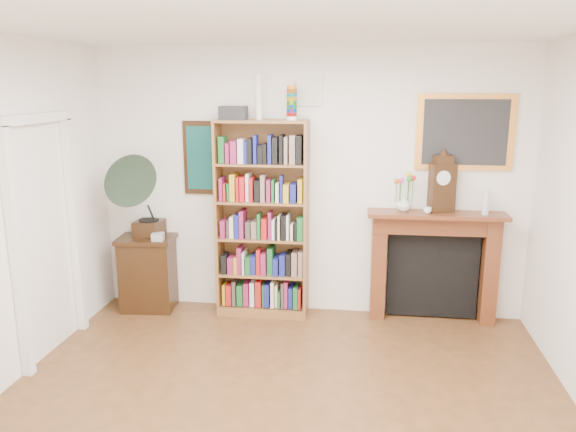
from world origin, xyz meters
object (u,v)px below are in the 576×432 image
object	(u,v)px
bottle_left	(486,203)
teacup	(427,210)
bookshelf	(262,208)
gramophone	(141,192)
cd_stack	(158,237)
mantel_clock	(442,185)
bottle_right	(486,204)
fireplace	(434,256)
side_cabinet	(148,273)
flower_vase	(404,203)

from	to	relation	value
bottle_left	teacup	bearing A→B (deg)	-176.77
bookshelf	gramophone	distance (m)	1.26
cd_stack	mantel_clock	xyz separation A→B (m)	(2.90, 0.22, 0.58)
cd_stack	teacup	bearing A→B (deg)	2.77
cd_stack	bottle_right	distance (m)	3.36
teacup	cd_stack	bearing A→B (deg)	-177.23
fireplace	gramophone	distance (m)	3.10
side_cabinet	teacup	world-z (taller)	teacup
bookshelf	gramophone	bearing A→B (deg)	-173.98
side_cabinet	mantel_clock	distance (m)	3.24
side_cabinet	teacup	bearing A→B (deg)	-4.32
bookshelf	gramophone	xyz separation A→B (m)	(-1.24, -0.15, 0.17)
flower_vase	bottle_left	distance (m)	0.79
bottle_right	bottle_left	bearing A→B (deg)	-109.03
bottle_left	mantel_clock	bearing A→B (deg)	172.19
flower_vase	teacup	size ratio (longest dim) A/B	2.00
fireplace	cd_stack	bearing A→B (deg)	-176.15
teacup	fireplace	bearing A→B (deg)	46.98
side_cabinet	mantel_clock	size ratio (longest dim) A/B	1.43
bookshelf	fireplace	size ratio (longest dim) A/B	1.73
bookshelf	side_cabinet	bearing A→B (deg)	-178.67
mantel_clock	bottle_right	bearing A→B (deg)	-20.77
side_cabinet	cd_stack	bearing A→B (deg)	-36.26
side_cabinet	teacup	xyz separation A→B (m)	(2.94, 0.03, 0.78)
teacup	gramophone	bearing A→B (deg)	-177.49
side_cabinet	fireplace	xyz separation A→B (m)	(3.04, 0.14, 0.28)
teacup	bottle_left	xyz separation A→B (m)	(0.56, 0.03, 0.09)
flower_vase	bottle_right	distance (m)	0.80
fireplace	bookshelf	bearing A→B (deg)	-178.11
mantel_clock	flower_vase	bearing A→B (deg)	163.69
side_cabinet	flower_vase	bearing A→B (deg)	-2.66
fireplace	gramophone	bearing A→B (deg)	-176.50
side_cabinet	mantel_clock	world-z (taller)	mantel_clock
side_cabinet	cd_stack	distance (m)	0.49
fireplace	cd_stack	world-z (taller)	fireplace
bookshelf	fireplace	bearing A→B (deg)	2.11
bottle_left	fireplace	bearing A→B (deg)	170.38
gramophone	teacup	distance (m)	2.92
bookshelf	bottle_right	xyz separation A→B (m)	(2.25, 0.05, 0.10)
bookshelf	side_cabinet	xyz separation A→B (m)	(-1.26, -0.05, -0.75)
fireplace	teacup	distance (m)	0.53
mantel_clock	teacup	world-z (taller)	mantel_clock
gramophone	bottle_left	world-z (taller)	gramophone
gramophone	side_cabinet	bearing A→B (deg)	105.18
teacup	flower_vase	bearing A→B (deg)	161.53
fireplace	mantel_clock	bearing A→B (deg)	-29.33
mantel_clock	bottle_left	xyz separation A→B (m)	(0.42, -0.06, -0.15)
bottle_left	bottle_right	world-z (taller)	bottle_left
side_cabinet	teacup	size ratio (longest dim) A/B	10.31
bookshelf	fireplace	distance (m)	1.84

